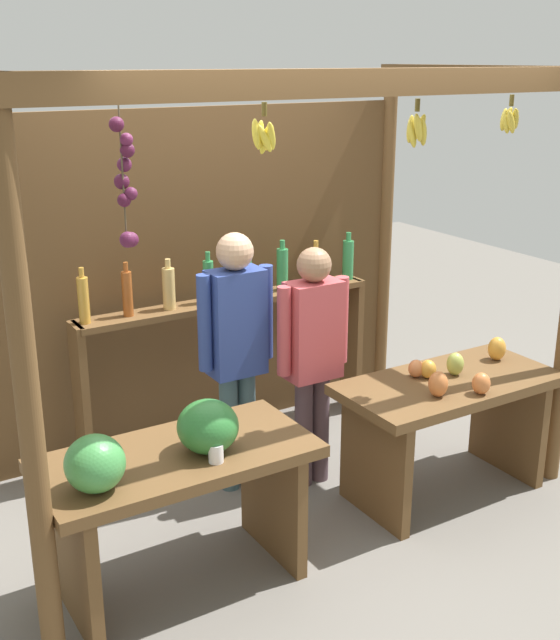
# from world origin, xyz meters

# --- Properties ---
(ground_plane) EXTENTS (12.00, 12.00, 0.00)m
(ground_plane) POSITION_xyz_m (0.00, 0.00, 0.00)
(ground_plane) COLOR slate
(ground_plane) RESTS_ON ground
(market_stall) EXTENTS (3.25, 1.83, 2.45)m
(market_stall) POSITION_xyz_m (-0.00, 0.42, 1.41)
(market_stall) COLOR brown
(market_stall) RESTS_ON ground
(fruit_counter_left) EXTENTS (1.31, 0.64, 0.98)m
(fruit_counter_left) POSITION_xyz_m (-0.89, -0.67, 0.62)
(fruit_counter_left) COLOR brown
(fruit_counter_left) RESTS_ON ground
(fruit_counter_right) EXTENTS (1.31, 0.64, 0.87)m
(fruit_counter_right) POSITION_xyz_m (0.86, -0.65, 0.54)
(fruit_counter_right) COLOR brown
(fruit_counter_right) RESTS_ON ground
(bottle_shelf_unit) EXTENTS (2.08, 0.22, 1.34)m
(bottle_shelf_unit) POSITION_xyz_m (0.12, 0.65, 0.83)
(bottle_shelf_unit) COLOR brown
(bottle_shelf_unit) RESTS_ON ground
(vendor_man) EXTENTS (0.48, 0.21, 1.57)m
(vendor_man) POSITION_xyz_m (-0.16, 0.06, 0.94)
(vendor_man) COLOR #3E585F
(vendor_man) RESTS_ON ground
(vendor_woman) EXTENTS (0.48, 0.20, 1.48)m
(vendor_woman) POSITION_xyz_m (0.25, -0.13, 0.88)
(vendor_woman) COLOR #4F3A41
(vendor_woman) RESTS_ON ground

